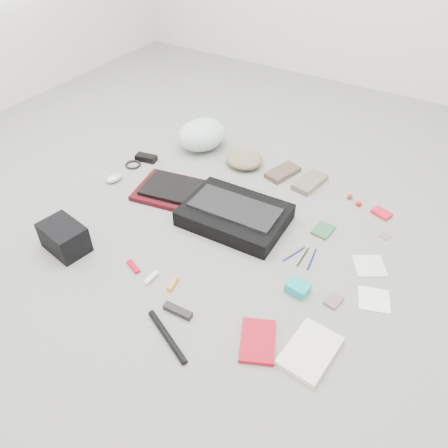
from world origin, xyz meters
The scene contains 33 objects.
ground_plane centered at (0.00, 0.00, 0.00)m, with size 4.00×4.00×0.00m, color gray.
messenger_bag centered at (0.00, 0.09, 0.04)m, with size 0.49×0.35×0.08m, color black.
bag_flap centered at (0.00, 0.09, 0.09)m, with size 0.43×0.19×0.01m, color black.
laptop_sleeve centered at (-0.39, 0.12, 0.01)m, with size 0.38×0.29×0.03m, color #420B11.
laptop centered at (-0.39, 0.12, 0.04)m, with size 0.31×0.22×0.02m, color black.
bike_helmet centered at (-0.52, 0.59, 0.09)m, with size 0.24×0.31×0.18m, color white.
beanie centered at (-0.21, 0.56, 0.04)m, with size 0.22×0.21×0.08m, color #827658.
mitten_left centered at (0.03, 0.59, 0.02)m, with size 0.10×0.20×0.03m, color brown.
mitten_right centered at (0.19, 0.58, 0.02)m, with size 0.11×0.21×0.03m, color #73695A.
power_brick centered at (-0.72, 0.30, 0.02)m, with size 0.12×0.06×0.03m, color black.
cable_coil centered at (-0.75, 0.22, 0.01)m, with size 0.09×0.09×0.01m, color black.
mouse centered at (-0.74, 0.04, 0.02)m, with size 0.06×0.10×0.04m, color silver.
camera_bag centered at (-0.55, -0.47, 0.07)m, with size 0.21×0.14×0.13m, color black.
multitool centered at (-0.22, -0.41, 0.01)m, with size 0.09×0.02×0.01m, color #C10117.
toiletry_tube_white centered at (-0.10, -0.42, 0.01)m, with size 0.02×0.02×0.08m, color white.
toiletry_tube_orange centered at (-0.01, -0.40, 0.01)m, with size 0.02×0.02×0.07m, color orange.
u_lock centered at (0.10, -0.51, 0.01)m, with size 0.12×0.03×0.02m, color black.
bike_pump centered at (0.13, -0.62, 0.01)m, with size 0.02×0.02×0.27m, color black.
book_red centered at (0.43, -0.46, 0.01)m, with size 0.13×0.19×0.02m, color red.
book_white centered at (0.61, -0.40, 0.01)m, with size 0.16×0.24×0.02m, color silver.
notepad centered at (0.40, 0.25, 0.01)m, with size 0.08×0.11×0.01m, color #2F5E3D.
pen_blue centered at (0.35, 0.03, 0.00)m, with size 0.01×0.01×0.14m, color navy.
pen_black centered at (0.39, 0.04, 0.00)m, with size 0.01×0.01×0.13m, color black.
pen_navy centered at (0.43, 0.05, 0.00)m, with size 0.01×0.01×0.14m, color navy.
accordion_wallet centered at (0.45, -0.16, 0.02)m, with size 0.09×0.07×0.04m, color #13B8AC.
card_deck centered at (0.60, -0.13, 0.01)m, with size 0.05×0.08×0.01m, color gray.
napkin_top centered at (0.66, 0.14, 0.00)m, with size 0.13×0.13×0.01m, color silver.
napkin_bottom centered at (0.74, -0.04, 0.00)m, with size 0.12×0.12×0.01m, color white.
lollipop_a centered at (0.42, 0.57, 0.01)m, with size 0.03×0.03×0.03m, color #AA2D19.
lollipop_b centered at (0.48, 0.54, 0.01)m, with size 0.02×0.02×0.02m, color #B63017.
lollipop_c centered at (0.48, 0.53, 0.01)m, with size 0.03×0.03×0.03m, color #B81002.
altoids_tin centered at (0.60, 0.52, 0.01)m, with size 0.09×0.06×0.02m, color red.
stamp_sheet centered at (0.67, 0.38, 0.00)m, with size 0.05×0.05×0.00m, color gray.
Camera 1 is at (0.82, -1.33, 1.39)m, focal length 35.00 mm.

